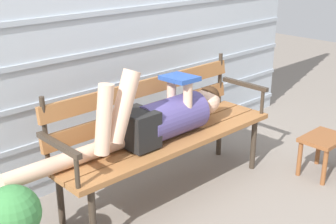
# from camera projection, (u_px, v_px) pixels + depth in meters

# --- Properties ---
(ground_plane) EXTENTS (12.00, 12.00, 0.00)m
(ground_plane) POSITION_uv_depth(u_px,v_px,m) (186.00, 203.00, 3.22)
(ground_plane) COLOR gray
(house_siding) EXTENTS (4.29, 0.08, 2.51)m
(house_siding) POSITION_uv_depth(u_px,v_px,m) (109.00, 11.00, 3.33)
(house_siding) COLOR #B2BCC6
(house_siding) RESTS_ON ground
(park_bench) EXTENTS (1.76, 0.48, 0.88)m
(park_bench) POSITION_uv_depth(u_px,v_px,m) (161.00, 128.00, 3.22)
(park_bench) COLOR #9E6638
(park_bench) RESTS_ON ground
(reclining_person) EXTENTS (1.68, 0.27, 0.57)m
(reclining_person) POSITION_uv_depth(u_px,v_px,m) (157.00, 118.00, 3.06)
(reclining_person) COLOR #514784
(footstool) EXTENTS (0.36, 0.26, 0.32)m
(footstool) POSITION_uv_depth(u_px,v_px,m) (323.00, 145.00, 3.54)
(footstool) COLOR brown
(footstool) RESTS_ON ground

